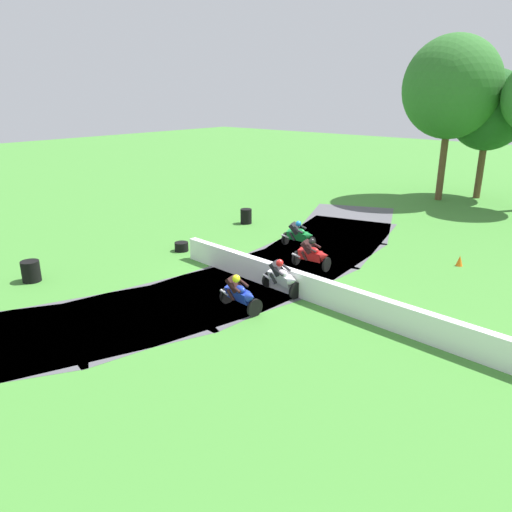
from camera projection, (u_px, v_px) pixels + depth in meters
The scene contains 13 objects.
ground_plane at pixel (253, 280), 18.72m from camera, with size 120.00×120.00×0.00m, color #428433.
track_asphalt at pixel (233, 272), 19.47m from camera, with size 9.67×28.98×0.01m.
safety_barrier at pixel (370, 308), 15.21m from camera, with size 0.30×17.51×0.90m, color white.
motorcycle_lead_blue at pixel (239, 293), 15.86m from camera, with size 1.70×0.94×1.43m.
motorcycle_chase_white at pixel (281, 277), 17.21m from camera, with size 1.70×0.96×1.43m.
motorcycle_trailing_red at pixel (312, 254), 19.64m from camera, with size 1.68×0.86×1.43m.
motorcycle_fourth_green at pixel (299, 235), 22.33m from camera, with size 1.68×0.93×1.42m.
tire_stack_near at pixel (31, 271), 18.45m from camera, with size 0.68×0.68×0.80m.
tire_stack_mid_a at pixel (182, 247), 22.03m from camera, with size 0.61×0.61×0.40m.
tire_stack_mid_b at pixel (246, 216), 26.54m from camera, with size 0.61×0.61×0.80m.
traffic_cone at pixel (460, 261), 20.14m from camera, with size 0.28×0.28×0.44m, color orange.
tree_far_left at pixel (489, 110), 31.27m from camera, with size 4.85×4.85×8.25m.
tree_mid_rise at pixel (452, 88), 30.28m from camera, with size 5.96×5.96×10.19m.
Camera 1 is at (11.44, -13.17, 6.85)m, focal length 34.35 mm.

